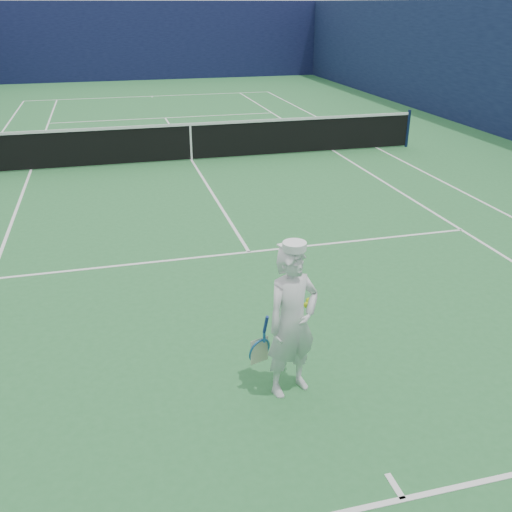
{
  "coord_description": "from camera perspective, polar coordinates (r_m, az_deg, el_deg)",
  "views": [
    {
      "loc": [
        -2.14,
        -15.07,
        3.92
      ],
      "look_at": [
        -0.47,
        -8.67,
        0.96
      ],
      "focal_mm": 40.0,
      "sensor_mm": 36.0,
      "label": 1
    }
  ],
  "objects": [
    {
      "name": "ground",
      "position": [
        15.72,
        -6.45,
        9.47
      ],
      "size": [
        80.0,
        80.0,
        0.0
      ],
      "primitive_type": "plane",
      "color": "#2A6F38",
      "rests_on": "ground"
    },
    {
      "name": "court_markings",
      "position": [
        15.71,
        -6.45,
        9.49
      ],
      "size": [
        11.03,
        23.83,
        0.01
      ],
      "color": "white",
      "rests_on": "ground"
    },
    {
      "name": "windscreen_fence",
      "position": [
        15.34,
        -6.8,
        16.72
      ],
      "size": [
        20.12,
        36.12,
        4.0
      ],
      "color": "#0F133A",
      "rests_on": "ground"
    },
    {
      "name": "tennis_net",
      "position": [
        15.59,
        -6.54,
        11.45
      ],
      "size": [
        12.88,
        0.09,
        1.07
      ],
      "color": "#141E4C",
      "rests_on": "ground"
    },
    {
      "name": "tennis_player",
      "position": [
        6.01,
        3.63,
        -6.58
      ],
      "size": [
        0.84,
        0.58,
        1.76
      ],
      "rotation": [
        0.0,
        0.0,
        0.31
      ],
      "color": "silver",
      "rests_on": "ground"
    }
  ]
}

